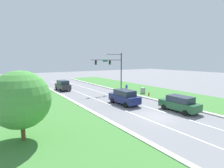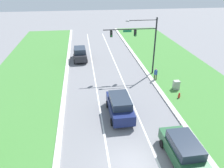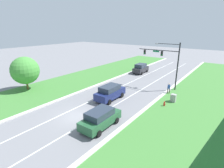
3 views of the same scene
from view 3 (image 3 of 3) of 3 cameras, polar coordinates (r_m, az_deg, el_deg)
ground_plane at (r=21.18m, az=-11.37°, el=-10.34°), size 160.00×160.00×0.00m
curb_strip_right at (r=17.87m, az=1.47°, el=-15.46°), size 0.50×90.00×0.15m
curb_strip_left at (r=25.27m, az=-20.16°, el=-6.12°), size 0.50×90.00×0.15m
grass_verge_right at (r=16.09m, az=18.12°, el=-20.98°), size 10.00×90.00×0.08m
grass_verge_left at (r=29.57m, az=-25.89°, el=-3.42°), size 10.00×90.00×0.08m
lane_stripe_inner_left at (r=22.42m, az=-14.53°, el=-8.90°), size 0.14×81.00×0.01m
lane_stripe_inner_right at (r=20.02m, az=-7.80°, el=-11.90°), size 0.14×81.00×0.01m
traffic_signal_mast at (r=30.18m, az=17.22°, el=8.05°), size 6.99×0.41×7.72m
forest_suv at (r=18.42m, az=-3.83°, el=-11.08°), size 2.26×4.89×1.92m
navy_suv at (r=25.03m, az=-0.62°, el=-2.70°), size 2.28×5.09×2.09m
charcoal_suv at (r=40.39m, az=9.35°, el=5.07°), size 2.28×4.65×2.09m
utility_cabinet at (r=25.69m, az=19.38°, el=-4.40°), size 0.70×0.60×1.17m
pedestrian at (r=28.60m, az=18.05°, el=-1.24°), size 0.40×0.26×1.69m
fire_hydrant at (r=24.09m, az=16.69°, el=-6.26°), size 0.34×0.20×0.70m
conifer_near_right_tree at (r=8.57m, az=31.44°, el=-22.27°), size 3.35×3.35×7.44m
oak_near_left_tree at (r=31.58m, az=-26.52°, el=3.97°), size 4.45×4.45×5.52m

